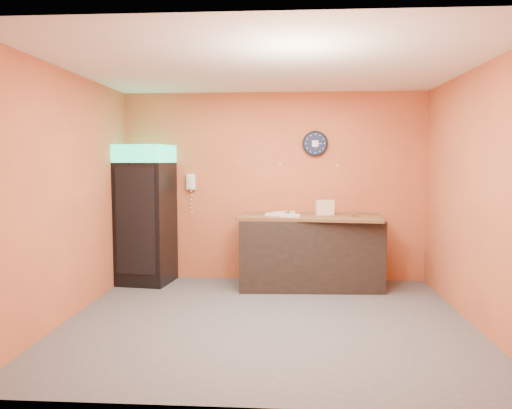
{
  "coord_description": "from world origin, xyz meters",
  "views": [
    {
      "loc": [
        0.23,
        -5.47,
        1.79
      ],
      "look_at": [
        -0.17,
        0.6,
        1.26
      ],
      "focal_mm": 35.0,
      "sensor_mm": 36.0,
      "label": 1
    }
  ],
  "objects": [
    {
      "name": "wall_phone",
      "position": [
        -1.24,
        1.95,
        1.47
      ],
      "size": [
        0.13,
        0.11,
        0.23
      ],
      "color": "white",
      "rests_on": "back_wall"
    },
    {
      "name": "kitchen_tool",
      "position": [
        0.21,
        1.54,
        1.06
      ],
      "size": [
        0.07,
        0.07,
        0.07
      ],
      "primitive_type": "cylinder",
      "color": "silver",
      "rests_on": "butcher_paper"
    },
    {
      "name": "wrapped_sandwich_right",
      "position": [
        0.16,
        1.62,
        1.05
      ],
      "size": [
        0.33,
        0.26,
        0.04
      ],
      "primitive_type": "cube",
      "rotation": [
        0.0,
        0.0,
        0.5
      ],
      "color": "beige",
      "rests_on": "butcher_paper"
    },
    {
      "name": "prep_counter",
      "position": [
        0.54,
        1.56,
        0.49
      ],
      "size": [
        2.0,
        0.96,
        0.98
      ],
      "primitive_type": "cube",
      "rotation": [
        0.0,
        0.0,
        0.04
      ],
      "color": "black",
      "rests_on": "floor"
    },
    {
      "name": "butcher_paper",
      "position": [
        0.54,
        1.56,
        1.0
      ],
      "size": [
        2.05,
        1.14,
        0.04
      ],
      "primitive_type": "cube",
      "rotation": [
        0.0,
        0.0,
        -0.1
      ],
      "color": "brown",
      "rests_on": "prep_counter"
    },
    {
      "name": "sub_roll_stack",
      "position": [
        0.74,
        1.6,
        1.13
      ],
      "size": [
        0.26,
        0.14,
        0.21
      ],
      "rotation": [
        0.0,
        0.0,
        0.2
      ],
      "color": "beige",
      "rests_on": "butcher_paper"
    },
    {
      "name": "wall_clock",
      "position": [
        0.62,
        1.97,
        2.04
      ],
      "size": [
        0.38,
        0.06,
        0.38
      ],
      "color": "black",
      "rests_on": "back_wall"
    },
    {
      "name": "right_wall",
      "position": [
        2.25,
        0.0,
        1.4
      ],
      "size": [
        0.02,
        4.0,
        2.8
      ],
      "primitive_type": "cube",
      "color": "#CB6639",
      "rests_on": "floor"
    },
    {
      "name": "back_wall",
      "position": [
        0.0,
        2.0,
        1.4
      ],
      "size": [
        4.5,
        0.02,
        2.8
      ],
      "primitive_type": "cube",
      "color": "#CB6639",
      "rests_on": "floor"
    },
    {
      "name": "wrapped_sandwich_left",
      "position": [
        0.04,
        1.45,
        1.04
      ],
      "size": [
        0.28,
        0.15,
        0.04
      ],
      "primitive_type": "cube",
      "rotation": [
        0.0,
        0.0,
        -0.17
      ],
      "color": "beige",
      "rests_on": "butcher_paper"
    },
    {
      "name": "wrapped_sandwich_mid",
      "position": [
        0.25,
        1.32,
        1.04
      ],
      "size": [
        0.28,
        0.15,
        0.04
      ],
      "primitive_type": "cube",
      "rotation": [
        0.0,
        0.0,
        -0.16
      ],
      "color": "beige",
      "rests_on": "butcher_paper"
    },
    {
      "name": "ceiling",
      "position": [
        0.0,
        0.0,
        2.8
      ],
      "size": [
        4.5,
        4.0,
        0.02
      ],
      "primitive_type": "cube",
      "color": "white",
      "rests_on": "back_wall"
    },
    {
      "name": "floor",
      "position": [
        0.0,
        0.0,
        0.0
      ],
      "size": [
        4.5,
        4.5,
        0.0
      ],
      "primitive_type": "plane",
      "color": "#47474C",
      "rests_on": "ground"
    },
    {
      "name": "left_wall",
      "position": [
        -2.25,
        0.0,
        1.4
      ],
      "size": [
        0.02,
        4.0,
        2.8
      ],
      "primitive_type": "cube",
      "color": "#CB6639",
      "rests_on": "floor"
    },
    {
      "name": "beverage_cooler",
      "position": [
        -1.84,
        1.61,
        0.99
      ],
      "size": [
        0.79,
        0.8,
        2.02
      ],
      "rotation": [
        0.0,
        0.0,
        -0.13
      ],
      "color": "black",
      "rests_on": "floor"
    }
  ]
}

